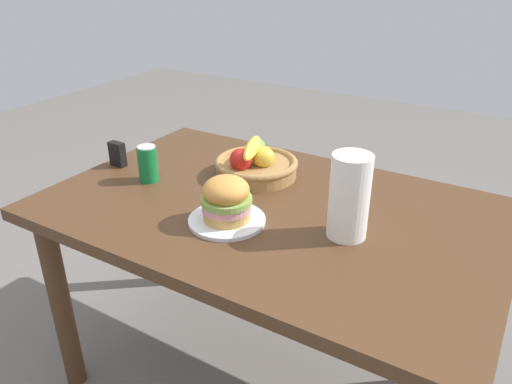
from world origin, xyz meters
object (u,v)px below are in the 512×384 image
object	(u,v)px
sandwich	(226,199)
soda_can	(148,164)
plate	(227,220)
paper_towel_roll	(349,197)
fruit_basket	(256,164)
napkin_holder	(117,154)

from	to	relation	value
sandwich	soda_can	size ratio (longest dim) A/B	1.18
plate	paper_towel_roll	bearing A→B (deg)	18.93
fruit_basket	sandwich	bearing A→B (deg)	-73.11
sandwich	soda_can	world-z (taller)	sandwich
paper_towel_roll	soda_can	bearing A→B (deg)	-179.12
soda_can	paper_towel_roll	distance (m)	0.72
soda_can	napkin_holder	distance (m)	0.19
napkin_holder	sandwich	bearing A→B (deg)	-12.09
sandwich	soda_can	bearing A→B (deg)	165.60
paper_towel_roll	napkin_holder	size ratio (longest dim) A/B	2.67
plate	soda_can	size ratio (longest dim) A/B	1.79
plate	fruit_basket	bearing A→B (deg)	106.89
sandwich	fruit_basket	bearing A→B (deg)	106.89
plate	sandwich	bearing A→B (deg)	0.00
soda_can	fruit_basket	xyz separation A→B (m)	(0.29, 0.22, -0.02)
sandwich	napkin_holder	xyz separation A→B (m)	(-0.58, 0.14, -0.03)
soda_can	fruit_basket	world-z (taller)	fruit_basket
fruit_basket	paper_towel_roll	size ratio (longest dim) A/B	1.21
sandwich	fruit_basket	xyz separation A→B (m)	(-0.10, 0.32, -0.03)
fruit_basket	napkin_holder	bearing A→B (deg)	-159.17
plate	sandwich	size ratio (longest dim) A/B	1.52
plate	soda_can	bearing A→B (deg)	165.60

